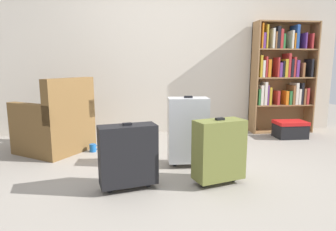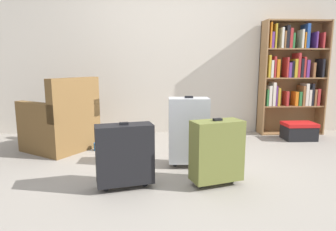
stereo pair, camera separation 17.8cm
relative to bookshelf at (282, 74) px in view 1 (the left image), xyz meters
The scene contains 9 objects.
ground_plane 2.68m from the bookshelf, 137.75° to the right, with size 9.82×9.82×0.00m, color gray.
back_wall 1.91m from the bookshelf, behind, with size 5.61×0.10×2.60m, color beige.
bookshelf is the anchor object (origin of this frame).
armchair 3.35m from the bookshelf, 167.39° to the right, with size 0.97×0.97×0.90m.
mug 3.02m from the bookshelf, 163.91° to the right, with size 0.12×0.08×0.10m.
storage_box 0.88m from the bookshelf, 93.49° to the right, with size 0.43×0.31×0.24m.
suitcase_silver 2.29m from the bookshelf, 140.56° to the right, with size 0.42×0.25×0.74m.
suitcase_black 3.10m from the bookshelf, 140.08° to the right, with size 0.51×0.31×0.58m.
suitcase_olive 2.53m from the bookshelf, 128.67° to the right, with size 0.48×0.33×0.60m.
Camera 1 is at (-0.40, -2.63, 1.05)m, focal length 31.17 mm.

